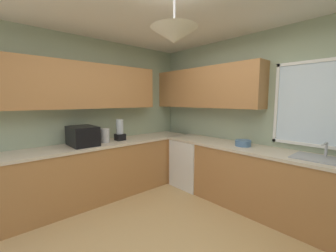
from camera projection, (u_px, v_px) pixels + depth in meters
The scene contains 10 objects.
ground_plane at pixel (173, 252), 2.23m from camera, with size 9.00×9.00×0.00m, color tan.
room_shell at pixel (182, 85), 2.64m from camera, with size 4.21×3.75×2.66m.
counter_run_left at pixel (101, 170), 3.46m from camera, with size 0.65×3.36×0.90m.
counter_run_back at pixel (261, 181), 3.01m from camera, with size 3.30×0.65×0.90m.
dishwasher at pixel (192, 163), 3.95m from camera, with size 0.60×0.60×0.86m, color white.
microwave at pixel (83, 136), 3.22m from camera, with size 0.48×0.36×0.29m, color black.
kettle at pixel (105, 135), 3.44m from camera, with size 0.14×0.14×0.23m, color #B7B7BC.
sink_assembly at pixel (322, 159), 2.46m from camera, with size 0.59×0.40×0.19m.
bowl at pixel (243, 143), 3.18m from camera, with size 0.23×0.23×0.09m, color #4C7099.
blender_appliance at pixel (120, 131), 3.63m from camera, with size 0.15×0.15×0.36m.
Camera 1 is at (1.50, -1.41, 1.58)m, focal length 22.80 mm.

